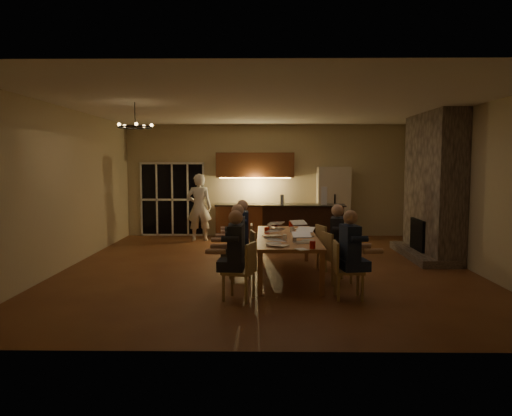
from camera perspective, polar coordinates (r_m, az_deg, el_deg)
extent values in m
plane|color=brown|center=(10.11, 1.21, -6.84)|extent=(9.00, 9.00, 0.00)
cube|color=#BFB087|center=(14.42, 1.11, 3.15)|extent=(8.00, 0.04, 3.20)
cube|color=#BFB087|center=(10.66, -20.94, 2.13)|extent=(0.04, 9.00, 3.20)
cube|color=#BFB087|center=(10.71, 23.29, 2.06)|extent=(0.04, 9.00, 3.20)
cube|color=white|center=(9.95, 1.25, 11.62)|extent=(8.00, 9.00, 0.04)
cube|color=black|center=(14.63, -9.53, 0.95)|extent=(1.86, 0.08, 2.10)
cube|color=#76685D|center=(11.72, 19.61, 2.41)|extent=(0.58, 2.50, 3.20)
cube|color=beige|center=(14.22, 8.79, 0.64)|extent=(0.90, 0.68, 2.00)
cube|color=#AE6D45|center=(9.35, 3.54, -5.48)|extent=(1.10, 2.96, 0.75)
cube|color=black|center=(12.46, 5.36, -2.07)|extent=(2.11, 0.81, 1.08)
imported|color=white|center=(13.57, -6.51, 0.08)|extent=(0.67, 0.44, 1.82)
torus|color=black|center=(9.48, -13.64, 8.95)|extent=(0.63, 0.63, 0.03)
cylinder|color=white|center=(8.79, 3.32, -3.35)|extent=(0.07, 0.07, 0.10)
cylinder|color=white|center=(9.82, 4.11, -2.46)|extent=(0.08, 0.08, 0.10)
cylinder|color=white|center=(10.06, 1.55, -2.27)|extent=(0.08, 0.08, 0.10)
cylinder|color=#AF170B|center=(7.94, 6.48, -4.20)|extent=(0.09, 0.09, 0.12)
cylinder|color=#AF170B|center=(9.61, 1.25, -2.55)|extent=(0.10, 0.10, 0.12)
cylinder|color=#AF170B|center=(10.60, 4.04, -1.85)|extent=(0.10, 0.10, 0.12)
cylinder|color=#B2B2B7|center=(8.64, 4.43, -3.44)|extent=(0.07, 0.07, 0.12)
cylinder|color=#3F0F0C|center=(10.70, 2.31, -1.78)|extent=(0.06, 0.06, 0.12)
cylinder|color=#B2B2B7|center=(9.58, 5.80, -2.60)|extent=(0.07, 0.07, 0.12)
cylinder|color=white|center=(8.70, 5.96, -3.72)|extent=(0.22, 0.22, 0.02)
cylinder|color=white|center=(8.34, 2.02, -4.09)|extent=(0.26, 0.26, 0.02)
cylinder|color=white|center=(10.12, 5.93, -2.48)|extent=(0.25, 0.25, 0.02)
cube|color=white|center=(7.83, 5.25, -4.73)|extent=(0.22, 0.26, 0.01)
cylinder|color=#99999E|center=(12.35, 3.00, 0.96)|extent=(0.09, 0.09, 0.24)
cube|color=silver|center=(12.42, 7.80, 1.40)|extent=(0.16, 0.16, 0.44)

